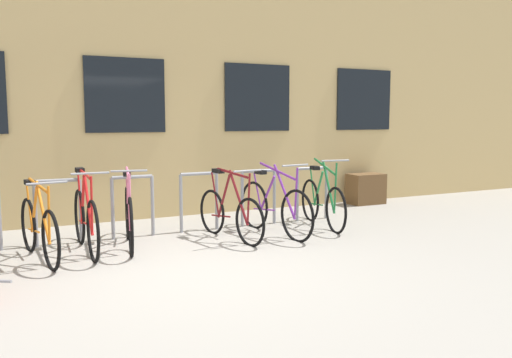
# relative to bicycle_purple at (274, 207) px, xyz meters

# --- Properties ---
(ground_plane) EXTENTS (42.00, 42.00, 0.00)m
(ground_plane) POSITION_rel_bicycle_purple_xyz_m (-1.69, -1.21, -0.40)
(ground_plane) COLOR #9E998E
(storefront_building) EXTENTS (28.00, 5.45, 5.28)m
(storefront_building) POSITION_rel_bicycle_purple_xyz_m (-1.69, 4.70, 2.24)
(storefront_building) COLOR tan
(storefront_building) RESTS_ON ground
(bike_rack) EXTENTS (6.62, 0.05, 0.89)m
(bike_rack) POSITION_rel_bicycle_purple_xyz_m (-1.91, 0.69, 0.14)
(bike_rack) COLOR gray
(bike_rack) RESTS_ON ground
(bicycle_purple) EXTENTS (0.44, 1.83, 1.09)m
(bicycle_purple) POSITION_rel_bicycle_purple_xyz_m (0.00, 0.00, 0.00)
(bicycle_purple) COLOR black
(bicycle_purple) RESTS_ON ground
(bicycle_green) EXTENTS (0.47, 1.70, 1.11)m
(bicycle_green) POSITION_rel_bicycle_purple_xyz_m (0.95, 0.17, -0.01)
(bicycle_green) COLOR black
(bicycle_green) RESTS_ON ground
(bicycle_maroon) EXTENTS (0.45, 1.63, 1.04)m
(bicycle_maroon) POSITION_rel_bicycle_purple_xyz_m (-0.71, -0.00, -0.03)
(bicycle_maroon) COLOR black
(bicycle_maroon) RESTS_ON ground
(bicycle_pink) EXTENTS (0.48, 1.76, 1.08)m
(bicycle_pink) POSITION_rel_bicycle_purple_xyz_m (-2.08, 0.20, 0.00)
(bicycle_pink) COLOR black
(bicycle_pink) RESTS_ON ground
(bicycle_orange) EXTENTS (0.46, 1.75, 1.01)m
(bicycle_orange) POSITION_rel_bicycle_purple_xyz_m (-3.21, 0.00, -0.02)
(bicycle_orange) COLOR black
(bicycle_orange) RESTS_ON ground
(bicycle_red) EXTENTS (0.44, 1.81, 1.08)m
(bicycle_red) POSITION_rel_bicycle_purple_xyz_m (-2.64, 0.16, 0.01)
(bicycle_red) COLOR black
(bicycle_red) RESTS_ON ground
(planter_box) EXTENTS (0.70, 0.44, 0.60)m
(planter_box) POSITION_rel_bicycle_purple_xyz_m (2.95, 1.64, -0.10)
(planter_box) COLOR brown
(planter_box) RESTS_ON ground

